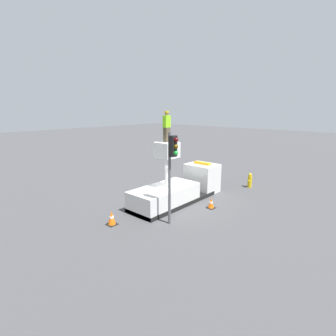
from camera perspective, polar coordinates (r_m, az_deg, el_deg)
The scene contains 7 objects.
ground_plane at distance 16.51m, azimuth 1.26°, elevation -7.52°, with size 120.00×120.00×0.00m, color #424244.
bucket_truck at distance 16.61m, azimuth 2.41°, elevation -4.44°, with size 6.94×2.12×3.86m.
worker at distance 15.00m, azimuth -0.29°, elevation 8.99°, with size 0.40×0.26×1.75m.
traffic_light_pole at distance 12.60m, azimuth 0.85°, elevation 1.64°, with size 0.34×0.57×4.66m.
fire_hydrant at distance 20.35m, azimuth 17.38°, elevation -2.60°, with size 0.53×0.29×1.07m.
traffic_cone_rear at distance 13.75m, azimuth -12.18°, elevation -10.61°, with size 0.49×0.49×0.74m.
traffic_cone_curbside at distance 15.76m, azimuth 9.35°, elevation -7.57°, with size 0.46×0.46×0.63m.
Camera 1 is at (-11.76, -10.03, 5.80)m, focal length 28.00 mm.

